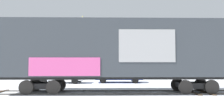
% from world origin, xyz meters
% --- Properties ---
extents(ground_plane, '(260.00, 260.00, 0.00)m').
position_xyz_m(ground_plane, '(0.00, 0.00, 0.00)').
color(ground_plane, silver).
extents(track, '(60.01, 4.39, 0.08)m').
position_xyz_m(track, '(2.39, 0.05, 0.04)').
color(track, '#4C4742').
rests_on(track, ground_plane).
extents(freight_car, '(15.64, 3.53, 4.99)m').
position_xyz_m(freight_car, '(1.30, -0.00, 2.87)').
color(freight_car, '#33383D').
rests_on(freight_car, ground_plane).
extents(flagpole, '(1.72, 0.28, 8.24)m').
position_xyz_m(flagpole, '(-3.01, 11.44, 5.40)').
color(flagpole, silver).
rests_on(flagpole, ground_plane).
extents(hillside, '(140.09, 33.88, 16.22)m').
position_xyz_m(hillside, '(-0.03, 72.70, 5.78)').
color(hillside, gray).
rests_on(hillside, ground_plane).
extents(parked_car_white, '(4.65, 2.09, 1.85)m').
position_xyz_m(parked_car_white, '(-4.43, 6.20, 0.93)').
color(parked_car_white, silver).
rests_on(parked_car_white, ground_plane).
extents(parked_car_blue, '(4.75, 2.00, 1.65)m').
position_xyz_m(parked_car_blue, '(1.28, 6.83, 0.83)').
color(parked_car_blue, navy).
rests_on(parked_car_blue, ground_plane).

